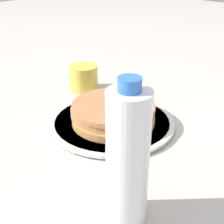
% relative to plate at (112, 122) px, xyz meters
% --- Properties ---
extents(ground_plane, '(4.00, 4.00, 0.00)m').
position_rel_plate_xyz_m(ground_plane, '(0.02, -0.01, -0.01)').
color(ground_plane, '#BCB7AD').
extents(plate, '(0.29, 0.29, 0.01)m').
position_rel_plate_xyz_m(plate, '(0.00, 0.00, 0.00)').
color(plate, silver).
rests_on(plate, ground_plane).
extents(pancake_stack, '(0.19, 0.20, 0.04)m').
position_rel_plate_xyz_m(pancake_stack, '(-0.00, -0.00, 0.03)').
color(pancake_stack, tan).
rests_on(pancake_stack, plate).
extents(juice_glass, '(0.08, 0.08, 0.07)m').
position_rel_plate_xyz_m(juice_glass, '(0.10, 0.20, 0.03)').
color(juice_glass, yellow).
rests_on(juice_glass, ground_plane).
extents(water_bottle_near, '(0.06, 0.06, 0.22)m').
position_rel_plate_xyz_m(water_bottle_near, '(-0.19, -0.20, 0.10)').
color(water_bottle_near, white).
rests_on(water_bottle_near, ground_plane).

